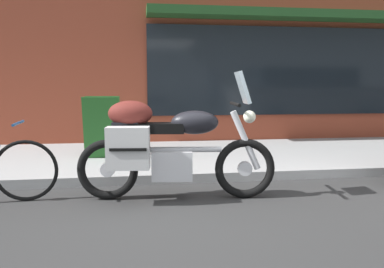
# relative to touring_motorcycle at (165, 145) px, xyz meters

# --- Properties ---
(ground_plane) EXTENTS (80.00, 80.00, 0.00)m
(ground_plane) POSITION_rel_touring_motorcycle_xyz_m (0.16, -0.72, -0.61)
(ground_plane) COLOR #2D2D2D
(touring_motorcycle) EXTENTS (2.19, 0.62, 1.41)m
(touring_motorcycle) POSITION_rel_touring_motorcycle_xyz_m (0.00, 0.00, 0.00)
(touring_motorcycle) COLOR black
(touring_motorcycle) RESTS_ON ground_plane
(sandwich_board_sign) EXTENTS (0.55, 0.42, 0.96)m
(sandwich_board_sign) POSITION_rel_touring_motorcycle_xyz_m (-0.85, 2.02, -0.01)
(sandwich_board_sign) COLOR #1E511E
(sandwich_board_sign) RESTS_ON sidewalk_curb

